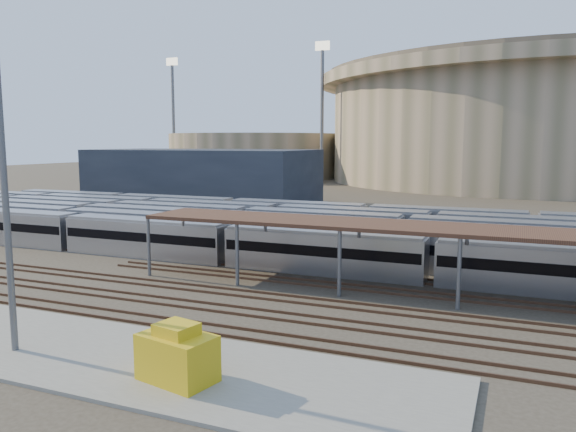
{
  "coord_description": "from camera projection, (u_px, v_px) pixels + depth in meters",
  "views": [
    {
      "loc": [
        21.28,
        -37.95,
        11.54
      ],
      "look_at": [
        0.56,
        12.0,
        4.33
      ],
      "focal_mm": 35.0,
      "sensor_mm": 36.0,
      "label": 1
    }
  ],
  "objects": [
    {
      "name": "floodlight_0",
      "position": [
        322.0,
        108.0,
        153.74
      ],
      "size": [
        4.0,
        1.0,
        38.4
      ],
      "color": "#5E5E63",
      "rests_on": "ground"
    },
    {
      "name": "service_building",
      "position": [
        203.0,
        176.0,
        107.35
      ],
      "size": [
        42.0,
        20.0,
        10.0
      ],
      "primitive_type": "cube",
      "color": "#1E232D",
      "rests_on": "ground"
    },
    {
      "name": "yard_light_pole",
      "position": [
        1.0,
        136.0,
        29.22
      ],
      "size": [
        0.81,
        0.36,
        23.1
      ],
      "color": "#5E5E63",
      "rests_on": "apron"
    },
    {
      "name": "secondary_arena",
      "position": [
        256.0,
        155.0,
        185.25
      ],
      "size": [
        56.0,
        56.0,
        14.0
      ],
      "primitive_type": "cylinder",
      "color": "gray",
      "rests_on": "ground"
    },
    {
      "name": "stadium",
      "position": [
        537.0,
        124.0,
        160.87
      ],
      "size": [
        124.0,
        124.0,
        32.5
      ],
      "color": "gray",
      "rests_on": "ground"
    },
    {
      "name": "subway_trains",
      "position": [
        262.0,
        229.0,
        63.07
      ],
      "size": [
        125.45,
        23.9,
        3.6
      ],
      "color": "#B2B2B6",
      "rests_on": "ground"
    },
    {
      "name": "floodlight_3",
      "position": [
        425.0,
        115.0,
        191.92
      ],
      "size": [
        4.0,
        1.0,
        38.4
      ],
      "color": "#5E5E63",
      "rests_on": "ground"
    },
    {
      "name": "yellow_equipment",
      "position": [
        177.0,
        358.0,
        26.69
      ],
      "size": [
        3.98,
        2.96,
        2.24
      ],
      "primitive_type": "cube",
      "rotation": [
        0.0,
        0.0,
        -0.22
      ],
      "color": "gold",
      "rests_on": "apron"
    },
    {
      "name": "floodlight_1",
      "position": [
        173.0,
        113.0,
        183.79
      ],
      "size": [
        4.0,
        1.0,
        38.4
      ],
      "color": "#5E5E63",
      "rests_on": "ground"
    },
    {
      "name": "inspection_shed",
      "position": [
        528.0,
        236.0,
        39.01
      ],
      "size": [
        60.3,
        6.0,
        5.3
      ],
      "color": "#5E5E63",
      "rests_on": "ground"
    },
    {
      "name": "apron",
      "position": [
        21.0,
        340.0,
        32.51
      ],
      "size": [
        50.0,
        9.0,
        0.2
      ],
      "primitive_type": "cube",
      "color": "gray",
      "rests_on": "ground"
    },
    {
      "name": "empty_tracks",
      "position": [
        189.0,
        304.0,
        39.77
      ],
      "size": [
        170.0,
        9.62,
        0.18
      ],
      "color": "#4C3323",
      "rests_on": "ground"
    },
    {
      "name": "ground",
      "position": [
        223.0,
        288.0,
        44.36
      ],
      "size": [
        420.0,
        420.0,
        0.0
      ],
      "primitive_type": "plane",
      "color": "#383026",
      "rests_on": "ground"
    }
  ]
}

